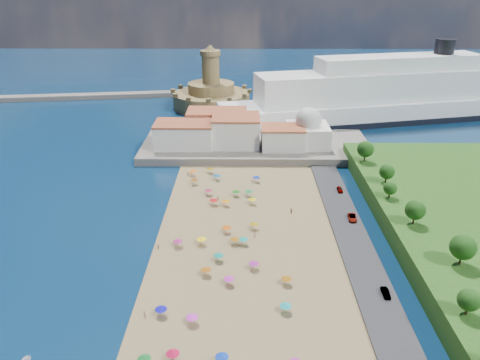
{
  "coord_description": "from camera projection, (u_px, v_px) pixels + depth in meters",
  "views": [
    {
      "loc": [
        5.12,
        -103.29,
        64.61
      ],
      "look_at": [
        4.0,
        25.0,
        8.0
      ],
      "focal_mm": 35.0,
      "sensor_mm": 36.0,
      "label": 1
    }
  ],
  "objects": [
    {
      "name": "ground",
      "position": [
        224.0,
        247.0,
        120.62
      ],
      "size": [
        700.0,
        700.0,
        0.0
      ],
      "primitive_type": "plane",
      "color": "#071938",
      "rests_on": "ground"
    },
    {
      "name": "terrace",
      "position": [
        256.0,
        146.0,
        186.72
      ],
      "size": [
        90.0,
        36.0,
        3.0
      ],
      "primitive_type": "cube",
      "color": "#59544C",
      "rests_on": "ground"
    },
    {
      "name": "jetty",
      "position": [
        207.0,
        122.0,
        219.03
      ],
      "size": [
        18.0,
        70.0,
        2.4
      ],
      "primitive_type": "cube",
      "color": "#59544C",
      "rests_on": "ground"
    },
    {
      "name": "breakwater",
      "position": [
        38.0,
        98.0,
        260.94
      ],
      "size": [
        199.03,
        34.77,
        2.6
      ],
      "primitive_type": "cube",
      "rotation": [
        0.0,
        0.0,
        0.14
      ],
      "color": "#59544C",
      "rests_on": "ground"
    },
    {
      "name": "waterfront_buildings",
      "position": [
        223.0,
        131.0,
        184.83
      ],
      "size": [
        57.0,
        29.0,
        11.0
      ],
      "color": "silver",
      "rests_on": "terrace"
    },
    {
      "name": "domed_building",
      "position": [
        308.0,
        130.0,
        181.71
      ],
      "size": [
        16.0,
        16.0,
        15.0
      ],
      "color": "silver",
      "rests_on": "terrace"
    },
    {
      "name": "fortress",
      "position": [
        211.0,
        95.0,
        244.27
      ],
      "size": [
        40.0,
        40.0,
        32.4
      ],
      "color": "olive",
      "rests_on": "ground"
    },
    {
      "name": "cruise_ship",
      "position": [
        395.0,
        97.0,
        223.09
      ],
      "size": [
        170.57,
        63.04,
        37.03
      ],
      "color": "black",
      "rests_on": "ground"
    },
    {
      "name": "beach_parasols",
      "position": [
        219.0,
        258.0,
        112.33
      ],
      "size": [
        30.03,
        115.9,
        2.2
      ],
      "color": "gray",
      "rests_on": "beach"
    },
    {
      "name": "beachgoers",
      "position": [
        227.0,
        232.0,
        125.46
      ],
      "size": [
        37.7,
        101.37,
        1.85
      ],
      "color": "tan",
      "rests_on": "beach"
    },
    {
      "name": "parked_cars",
      "position": [
        354.0,
        222.0,
        130.28
      ],
      "size": [
        2.76,
        56.97,
        1.37
      ],
      "color": "gray",
      "rests_on": "promenade"
    },
    {
      "name": "hillside_trees",
      "position": [
        426.0,
        229.0,
        109.16
      ],
      "size": [
        13.73,
        109.13,
        7.46
      ],
      "color": "#382314",
      "rests_on": "hillside"
    }
  ]
}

